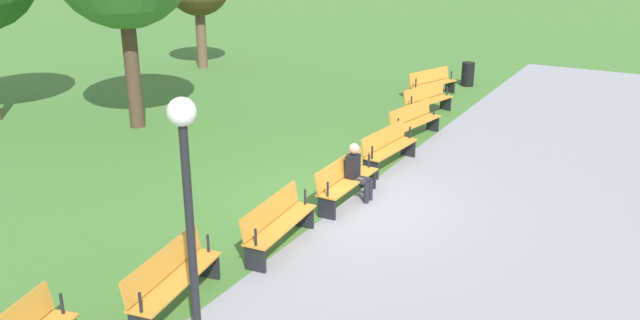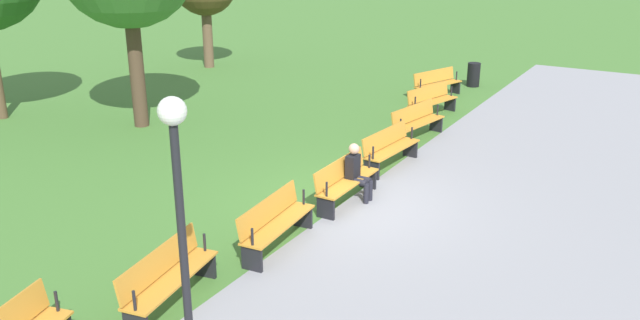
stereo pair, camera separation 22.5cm
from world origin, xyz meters
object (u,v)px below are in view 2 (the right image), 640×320
lamp_post (178,190)px  bench_6 (168,276)px  bench_2 (417,121)px  bench_4 (345,180)px  bench_5 (275,222)px  person_seated (357,170)px  bench_3 (390,147)px  bench_1 (431,100)px  trash_bin (474,75)px  bench_0 (437,83)px

lamp_post → bench_6: bearing=-128.5°
bench_2 → bench_4: (4.73, 0.40, 0.00)m
bench_5 → person_seated: bearing=169.8°
bench_3 → bench_5: (4.75, 0.00, 0.00)m
bench_1 → bench_6: 11.80m
bench_2 → trash_bin: bearing=-165.1°
bench_3 → lamp_post: lamp_post is taller
bench_3 → bench_4: bearing=7.2°
bench_5 → bench_4: bearing=172.8°
bench_3 → bench_1: bearing=-165.5°
bench_3 → bench_2: bearing=-167.9°
bench_0 → bench_6: same height
bench_1 → person_seated: bearing=23.2°
bench_1 → lamp_post: bearing=23.0°
bench_1 → bench_3: (4.68, 0.79, 0.00)m
bench_4 → bench_3: bearing=-177.6°
bench_6 → person_seated: (-4.96, 0.54, 0.16)m
bench_5 → lamp_post: size_ratio=0.55×
bench_1 → bench_2: (2.32, 0.50, 0.00)m
bench_2 → bench_3: (2.36, 0.30, 0.00)m
bench_4 → lamp_post: lamp_post is taller
bench_6 → person_seated: 5.00m
bench_5 → bench_1: bearing=180.0°
bench_6 → trash_bin: bearing=172.5°
bench_4 → lamp_post: bearing=10.0°
bench_1 → bench_2: 2.38m
bench_0 → bench_4: same height
bench_5 → bench_0: bearing=-177.6°
bench_4 → lamp_post: (5.88, 1.04, 2.07)m
bench_3 → person_seated: bearing=11.3°
bench_0 → bench_3: size_ratio=1.01×
bench_3 → bench_6: (7.11, -0.30, 0.00)m
bench_1 → bench_5: (9.43, 0.79, 0.00)m
bench_1 → person_seated: size_ratio=1.67×
bench_5 → lamp_post: (3.51, 1.14, 2.07)m
bench_0 → trash_bin: bearing=-175.2°
bench_0 → bench_3: 7.11m
bench_0 → bench_2: size_ratio=1.00×
lamp_post → trash_bin: size_ratio=4.30×
bench_6 → trash_bin: size_ratio=2.38×
lamp_post → bench_1: bearing=-171.5°
bench_4 → bench_5: size_ratio=0.98×
bench_3 → person_seated: size_ratio=1.65×
bench_0 → trash_bin: bench_0 is taller
bench_3 → trash_bin: bearing=-169.4°
bench_0 → lamp_post: bearing=29.2°
bench_1 → person_seated: person_seated is taller
bench_2 → bench_1: bearing=-158.3°
bench_1 → trash_bin: 4.44m
trash_bin → bench_4: bearing=5.1°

